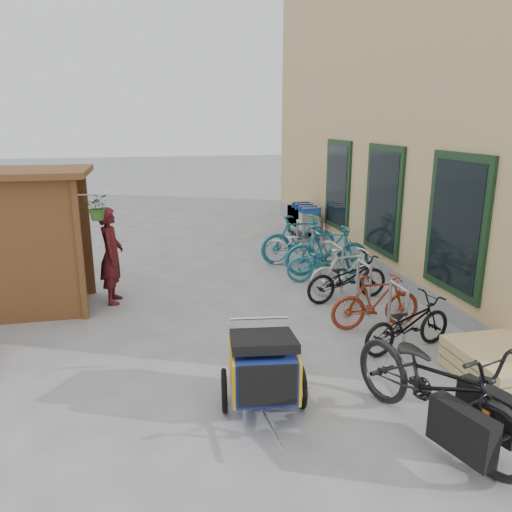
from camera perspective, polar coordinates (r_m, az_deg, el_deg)
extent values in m
plane|color=#99999B|center=(7.11, -1.37, -11.18)|extent=(80.00, 80.00, 0.00)
cube|color=tan|center=(13.23, 24.15, 15.44)|extent=(6.00, 13.00, 7.00)
cube|color=#99999B|center=(12.15, 11.23, 0.60)|extent=(0.18, 13.00, 0.30)
cube|color=black|center=(8.36, 21.92, 3.35)|extent=(0.06, 1.50, 2.20)
cube|color=black|center=(8.34, 21.75, 3.35)|extent=(0.02, 1.25, 1.95)
cube|color=black|center=(10.48, 14.33, 6.20)|extent=(0.06, 1.50, 2.20)
cube|color=black|center=(10.47, 14.18, 6.20)|extent=(0.02, 1.25, 1.95)
cube|color=black|center=(12.74, 9.32, 8.01)|extent=(0.06, 1.50, 2.20)
cube|color=black|center=(12.73, 9.20, 8.01)|extent=(0.02, 1.25, 1.95)
cube|color=brown|center=(8.42, -19.49, 0.52)|extent=(0.09, 0.09, 2.30)
cube|color=brown|center=(9.68, -18.62, 2.44)|extent=(0.09, 0.09, 2.30)
cube|color=brown|center=(8.62, -25.40, 0.22)|extent=(1.80, 0.05, 2.30)
cube|color=brown|center=(9.80, -23.87, 2.07)|extent=(1.80, 0.05, 2.30)
cube|color=brown|center=(9.02, -25.43, 8.62)|extent=(2.15, 1.65, 0.10)
cube|color=brown|center=(9.31, -25.62, -0.36)|extent=(1.30, 1.15, 0.04)
cube|color=brown|center=(9.18, -26.04, 3.25)|extent=(1.30, 1.15, 0.04)
cylinder|color=#A5A8AD|center=(8.23, -18.79, 6.66)|extent=(0.36, 0.02, 0.02)
imported|color=#315E21|center=(8.25, -17.64, 5.36)|extent=(0.38, 0.33, 0.42)
cylinder|color=#A5A8AD|center=(7.47, 16.71, -6.98)|extent=(0.05, 0.05, 0.84)
cylinder|color=#A5A8AD|center=(7.88, 14.97, -5.68)|extent=(0.05, 0.05, 0.84)
cylinder|color=#A5A8AD|center=(7.54, 16.05, -3.34)|extent=(0.05, 0.50, 0.05)
cylinder|color=#A5A8AD|center=(8.47, 12.83, -4.06)|extent=(0.05, 0.05, 0.84)
cylinder|color=#A5A8AD|center=(8.90, 11.48, -3.03)|extent=(0.05, 0.05, 0.84)
cylinder|color=#A5A8AD|center=(8.56, 12.30, -0.87)|extent=(0.05, 0.50, 0.05)
cylinder|color=#A5A8AD|center=(9.51, 9.81, -1.75)|extent=(0.05, 0.05, 0.84)
cylinder|color=#A5A8AD|center=(9.95, 8.74, -0.93)|extent=(0.05, 0.05, 0.84)
cylinder|color=#A5A8AD|center=(9.62, 9.37, 1.07)|extent=(0.05, 0.50, 0.05)
cylinder|color=#A5A8AD|center=(10.59, 7.39, 0.10)|extent=(0.05, 0.05, 0.84)
cylinder|color=#A5A8AD|center=(11.04, 6.53, 0.77)|extent=(0.05, 0.05, 0.84)
cylinder|color=#A5A8AD|center=(10.71, 7.02, 2.61)|extent=(0.05, 0.50, 0.05)
cylinder|color=#A5A8AD|center=(11.68, 5.43, 1.61)|extent=(0.05, 0.05, 0.84)
cylinder|color=#A5A8AD|center=(12.15, 4.71, 2.15)|extent=(0.05, 0.05, 0.84)
cylinder|color=#A5A8AD|center=(11.83, 5.11, 3.87)|extent=(0.05, 0.50, 0.05)
cube|color=tan|center=(7.13, 26.08, -12.17)|extent=(1.00, 1.20, 0.12)
cube|color=tan|center=(7.07, 26.21, -11.16)|extent=(1.00, 1.20, 0.12)
cube|color=tan|center=(7.01, 26.35, -10.13)|extent=(1.00, 1.20, 0.12)
cube|color=silver|center=(13.64, 5.82, 4.16)|extent=(0.51, 0.79, 0.48)
cube|color=#1B48B1|center=(13.21, 6.39, 5.21)|extent=(0.51, 0.04, 0.17)
cylinder|color=silver|center=(13.17, 6.44, 5.46)|extent=(0.54, 0.03, 0.03)
cylinder|color=black|center=(13.38, 5.36, 1.77)|extent=(0.04, 0.11, 0.11)
cube|color=silver|center=(13.94, 5.41, 4.41)|extent=(0.51, 0.79, 0.48)
cube|color=#1B48B1|center=(13.51, 5.96, 5.45)|extent=(0.51, 0.04, 0.17)
cylinder|color=silver|center=(13.48, 6.00, 5.70)|extent=(0.54, 0.03, 0.03)
cylinder|color=black|center=(13.68, 4.96, 2.08)|extent=(0.04, 0.11, 0.11)
cube|color=silver|center=(14.25, 5.02, 4.65)|extent=(0.51, 0.79, 0.48)
cube|color=#1B48B1|center=(13.82, 5.54, 5.67)|extent=(0.51, 0.04, 0.17)
cylinder|color=silver|center=(13.78, 5.58, 5.92)|extent=(0.54, 0.03, 0.03)
cylinder|color=black|center=(13.99, 4.56, 2.37)|extent=(0.04, 0.11, 0.11)
cube|color=silver|center=(14.55, 4.64, 4.89)|extent=(0.51, 0.79, 0.48)
cube|color=#1B48B1|center=(14.12, 5.14, 5.89)|extent=(0.51, 0.04, 0.17)
cylinder|color=silver|center=(14.08, 5.18, 6.13)|extent=(0.54, 0.03, 0.03)
cylinder|color=black|center=(14.29, 4.19, 2.66)|extent=(0.04, 0.11, 0.11)
cube|color=navy|center=(5.72, 0.83, -12.64)|extent=(0.75, 0.93, 0.50)
cube|color=gold|center=(5.69, -2.73, -12.78)|extent=(0.14, 0.86, 0.50)
cube|color=gold|center=(5.76, 4.35, -12.46)|extent=(0.14, 0.86, 0.50)
cube|color=black|center=(5.31, 1.37, -14.61)|extent=(0.61, 0.11, 0.46)
cube|color=black|center=(5.63, 0.79, -9.65)|extent=(0.81, 0.91, 0.25)
torus|color=black|center=(5.82, -3.66, -15.09)|extent=(0.12, 0.50, 0.50)
torus|color=black|center=(5.90, 5.23, -14.66)|extent=(0.12, 0.50, 0.50)
cylinder|color=#B7B7BC|center=(5.22, 1.73, -18.95)|extent=(0.12, 0.73, 0.03)
cylinder|color=#B7B7BC|center=(5.97, 0.36, -7.13)|extent=(0.69, 0.12, 0.03)
imported|color=black|center=(5.54, 19.82, -13.53)|extent=(1.38, 2.36, 1.17)
cube|color=black|center=(5.14, 22.49, -17.95)|extent=(0.36, 0.67, 0.45)
cube|color=black|center=(5.55, 25.06, -15.67)|extent=(0.36, 0.67, 0.45)
cube|color=orange|center=(5.32, 23.89, -16.31)|extent=(0.17, 0.21, 0.12)
imported|color=maroon|center=(9.14, -16.21, 0.05)|extent=(0.46, 0.66, 1.73)
imported|color=black|center=(7.40, 16.97, -7.41)|extent=(1.60, 0.88, 0.79)
imported|color=maroon|center=(8.01, 13.53, -5.07)|extent=(1.47, 0.42, 0.88)
imported|color=black|center=(9.13, 10.38, -2.47)|extent=(1.69, 0.82, 0.85)
imported|color=silver|center=(9.44, 10.33, -1.73)|extent=(1.52, 0.54, 0.90)
imported|color=#1F6B7C|center=(10.14, 7.94, -0.62)|extent=(1.63, 0.70, 0.83)
imported|color=#1F6B7C|center=(10.52, 8.15, 0.64)|extent=(1.83, 0.68, 1.07)
imported|color=#AEAEB3|center=(11.18, 5.31, 1.21)|extent=(1.86, 1.15, 0.92)
imported|color=#1F6B7C|center=(11.40, 4.95, 1.98)|extent=(1.90, 0.74, 1.11)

